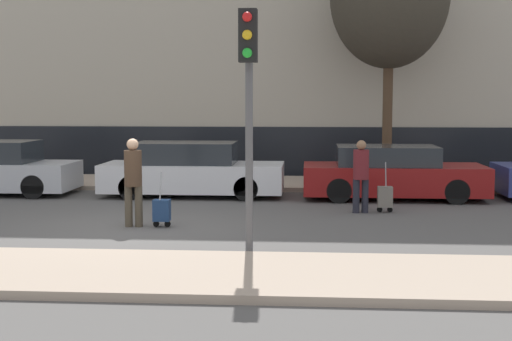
{
  "coord_description": "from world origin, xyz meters",
  "views": [
    {
      "loc": [
        3.41,
        -13.34,
        2.48
      ],
      "look_at": [
        2.27,
        1.8,
        0.95
      ],
      "focal_mm": 50.0,
      "sensor_mm": 36.0,
      "label": 1
    }
  ],
  "objects_px": {
    "pedestrian_left": "(133,177)",
    "pedestrian_right": "(361,172)",
    "parked_car_2": "(392,174)",
    "trolley_left": "(162,210)",
    "parked_car_1": "(191,171)",
    "trolley_right": "(385,197)",
    "traffic_light": "(248,82)"
  },
  "relations": [
    {
      "from": "pedestrian_right",
      "to": "trolley_left",
      "type": "bearing_deg",
      "value": 15.47
    },
    {
      "from": "pedestrian_left",
      "to": "traffic_light",
      "type": "distance_m",
      "value": 3.91
    },
    {
      "from": "traffic_light",
      "to": "trolley_right",
      "type": "bearing_deg",
      "value": 60.7
    },
    {
      "from": "trolley_right",
      "to": "pedestrian_left",
      "type": "bearing_deg",
      "value": -157.0
    },
    {
      "from": "parked_car_1",
      "to": "parked_car_2",
      "type": "xyz_separation_m",
      "value": [
        5.06,
        -0.11,
        -0.02
      ]
    },
    {
      "from": "parked_car_1",
      "to": "pedestrian_right",
      "type": "distance_m",
      "value": 4.78
    },
    {
      "from": "trolley_left",
      "to": "pedestrian_right",
      "type": "xyz_separation_m",
      "value": [
        3.97,
        2.03,
        0.57
      ]
    },
    {
      "from": "pedestrian_left",
      "to": "trolley_left",
      "type": "distance_m",
      "value": 0.85
    },
    {
      "from": "parked_car_1",
      "to": "parked_car_2",
      "type": "bearing_deg",
      "value": -1.19
    },
    {
      "from": "pedestrian_left",
      "to": "pedestrian_right",
      "type": "height_order",
      "value": "pedestrian_left"
    },
    {
      "from": "parked_car_2",
      "to": "trolley_left",
      "type": "bearing_deg",
      "value": -138.6
    },
    {
      "from": "trolley_right",
      "to": "traffic_light",
      "type": "xyz_separation_m",
      "value": [
        -2.6,
        -4.64,
        2.39
      ]
    },
    {
      "from": "pedestrian_left",
      "to": "traffic_light",
      "type": "height_order",
      "value": "traffic_light"
    },
    {
      "from": "traffic_light",
      "to": "parked_car_2",
      "type": "bearing_deg",
      "value": 66.28
    },
    {
      "from": "trolley_right",
      "to": "traffic_light",
      "type": "height_order",
      "value": "traffic_light"
    },
    {
      "from": "pedestrian_left",
      "to": "trolley_left",
      "type": "bearing_deg",
      "value": 179.93
    },
    {
      "from": "pedestrian_left",
      "to": "traffic_light",
      "type": "relative_size",
      "value": 0.45
    },
    {
      "from": "parked_car_1",
      "to": "trolley_left",
      "type": "relative_size",
      "value": 4.26
    },
    {
      "from": "pedestrian_left",
      "to": "pedestrian_right",
      "type": "bearing_deg",
      "value": -156.28
    },
    {
      "from": "parked_car_1",
      "to": "parked_car_2",
      "type": "distance_m",
      "value": 5.06
    },
    {
      "from": "pedestrian_left",
      "to": "trolley_right",
      "type": "relative_size",
      "value": 1.55
    },
    {
      "from": "parked_car_1",
      "to": "pedestrian_right",
      "type": "relative_size",
      "value": 2.89
    },
    {
      "from": "trolley_left",
      "to": "trolley_right",
      "type": "relative_size",
      "value": 0.97
    },
    {
      "from": "parked_car_2",
      "to": "pedestrian_right",
      "type": "distance_m",
      "value": 2.48
    },
    {
      "from": "parked_car_1",
      "to": "pedestrian_left",
      "type": "xyz_separation_m",
      "value": [
        -0.39,
        -4.43,
        0.33
      ]
    },
    {
      "from": "pedestrian_right",
      "to": "trolley_right",
      "type": "distance_m",
      "value": 0.78
    },
    {
      "from": "parked_car_2",
      "to": "trolley_left",
      "type": "height_order",
      "value": "parked_car_2"
    },
    {
      "from": "pedestrian_right",
      "to": "trolley_right",
      "type": "xyz_separation_m",
      "value": [
        0.54,
        0.11,
        -0.55
      ]
    },
    {
      "from": "pedestrian_right",
      "to": "traffic_light",
      "type": "relative_size",
      "value": 0.41
    },
    {
      "from": "parked_car_1",
      "to": "pedestrian_right",
      "type": "xyz_separation_m",
      "value": [
        4.13,
        -2.39,
        0.25
      ]
    },
    {
      "from": "trolley_left",
      "to": "pedestrian_right",
      "type": "distance_m",
      "value": 4.5
    },
    {
      "from": "parked_car_2",
      "to": "traffic_light",
      "type": "distance_m",
      "value": 7.74
    }
  ]
}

